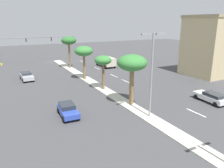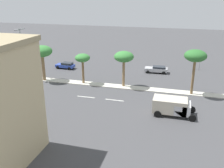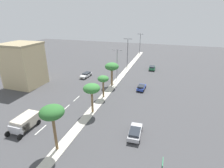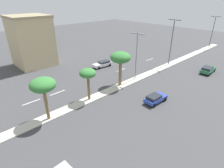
# 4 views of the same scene
# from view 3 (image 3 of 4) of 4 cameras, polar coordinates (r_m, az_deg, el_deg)

# --- Properties ---
(ground_plane) EXTENTS (160.00, 160.00, 0.00)m
(ground_plane) POSITION_cam_3_polar(r_m,az_deg,el_deg) (44.33, -1.24, -2.50)
(ground_plane) COLOR #424244
(median_curb) EXTENTS (1.80, 83.19, 0.12)m
(median_curb) POSITION_cam_3_polar(r_m,az_deg,el_deg) (52.46, 2.10, 1.52)
(median_curb) COLOR beige
(median_curb) RESTS_ON ground
(lane_stripe_center) EXTENTS (0.20, 2.80, 0.01)m
(lane_stripe_center) POSITION_cam_3_polar(r_m,az_deg,el_deg) (33.01, -22.10, -13.60)
(lane_stripe_center) COLOR silver
(lane_stripe_center) RESTS_ON ground
(lane_stripe_rear) EXTENTS (0.20, 2.80, 0.01)m
(lane_stripe_rear) POSITION_cam_3_polar(r_m,az_deg,el_deg) (38.27, -14.67, -7.45)
(lane_stripe_rear) COLOR silver
(lane_stripe_rear) RESTS_ON ground
(lane_stripe_front) EXTENTS (0.20, 2.80, 0.01)m
(lane_stripe_front) POSITION_cam_3_polar(r_m,az_deg,el_deg) (41.66, -11.39, -4.63)
(lane_stripe_front) COLOR silver
(lane_stripe_front) RESTS_ON ground
(lane_stripe_outboard) EXTENTS (0.20, 2.80, 0.01)m
(lane_stripe_outboard) POSITION_cam_3_polar(r_m,az_deg,el_deg) (54.75, -3.46, 2.32)
(lane_stripe_outboard) COLOR silver
(lane_stripe_outboard) RESTS_ON ground
(lane_stripe_mid) EXTENTS (0.20, 2.80, 0.01)m
(lane_stripe_mid) POSITION_cam_3_polar(r_m,az_deg,el_deg) (64.55, 0.09, 5.41)
(lane_stripe_mid) COLOR silver
(lane_stripe_mid) RESTS_ON ground
(directional_road_sign) EXTENTS (0.10, 1.34, 3.55)m
(directional_road_sign) POSITION_cam_3_polar(r_m,az_deg,el_deg) (22.01, 15.87, -24.82)
(directional_road_sign) COLOR gray
(directional_road_sign) RESTS_ON ground
(commercial_building) EXTENTS (8.61, 8.39, 11.40)m
(commercial_building) POSITION_cam_3_polar(r_m,az_deg,el_deg) (52.18, -26.69, 5.59)
(commercial_building) COLOR #C6B284
(commercial_building) RESTS_ON ground
(palm_tree_far) EXTENTS (3.31, 3.31, 7.00)m
(palm_tree_far) POSITION_cam_3_polar(r_m,az_deg,el_deg) (24.80, -18.87, -8.94)
(palm_tree_far) COLOR brown
(palm_tree_far) RESTS_ON median_curb
(palm_tree_leading) EXTENTS (3.25, 3.25, 5.97)m
(palm_tree_leading) POSITION_cam_3_polar(r_m,az_deg,el_deg) (33.35, -6.62, -1.61)
(palm_tree_leading) COLOR olive
(palm_tree_leading) RESTS_ON median_curb
(palm_tree_near) EXTENTS (2.57, 2.57, 5.20)m
(palm_tree_near) POSITION_cam_3_polar(r_m,az_deg,el_deg) (39.79, -2.89, 1.50)
(palm_tree_near) COLOR brown
(palm_tree_near) RESTS_ON median_curb
(palm_tree_trailing) EXTENTS (3.64, 3.64, 6.29)m
(palm_tree_trailing) POSITION_cam_3_polar(r_m,az_deg,el_deg) (46.31, -0.05, 5.53)
(palm_tree_trailing) COLOR olive
(palm_tree_trailing) RESTS_ON median_curb
(street_lamp_outboard) EXTENTS (2.90, 0.24, 9.03)m
(street_lamp_outboard) POSITION_cam_3_polar(r_m,az_deg,el_deg) (49.98, 1.66, 6.99)
(street_lamp_outboard) COLOR gray
(street_lamp_outboard) RESTS_ON median_curb
(street_lamp_mid) EXTENTS (2.90, 0.24, 10.46)m
(street_lamp_mid) POSITION_cam_3_polar(r_m,az_deg,el_deg) (61.68, 5.07, 10.48)
(street_lamp_mid) COLOR #515459
(street_lamp_mid) RESTS_ON median_curb
(street_lamp_left) EXTENTS (2.90, 0.24, 9.59)m
(street_lamp_left) POSITION_cam_3_polar(r_m,az_deg,el_deg) (85.56, 9.09, 13.17)
(street_lamp_left) COLOR #515459
(street_lamp_left) RESTS_ON median_curb
(sedan_white_far) EXTENTS (2.18, 4.71, 1.34)m
(sedan_white_far) POSITION_cam_3_polar(r_m,az_deg,el_deg) (54.88, -8.43, 2.97)
(sedan_white_far) COLOR silver
(sedan_white_far) RESTS_ON ground
(sedan_silver_inboard) EXTENTS (2.12, 4.49, 1.34)m
(sedan_silver_inboard) POSITION_cam_3_polar(r_m,az_deg,el_deg) (29.22, 7.49, -15.25)
(sedan_silver_inboard) COLOR #B2B2B7
(sedan_silver_inboard) RESTS_ON ground
(sedan_blue_near) EXTENTS (2.02, 3.97, 1.33)m
(sedan_blue_near) POSITION_cam_3_polar(r_m,az_deg,el_deg) (45.71, 9.49, -1.05)
(sedan_blue_near) COLOR #2D47AD
(sedan_blue_near) RESTS_ON ground
(sedan_green_right) EXTENTS (2.33, 4.67, 1.41)m
(sedan_green_right) POSITION_cam_3_polar(r_m,az_deg,el_deg) (63.21, 12.88, 5.21)
(sedan_green_right) COLOR #287047
(sedan_green_right) RESTS_ON ground
(box_truck) EXTENTS (2.74, 5.47, 2.25)m
(box_truck) POSITION_cam_3_polar(r_m,az_deg,el_deg) (33.60, -26.55, -11.16)
(box_truck) COLOR silver
(box_truck) RESTS_ON ground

